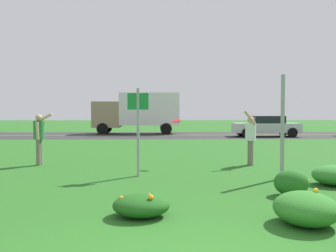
% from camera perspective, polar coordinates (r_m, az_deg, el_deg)
% --- Properties ---
extents(ground_plane, '(120.00, 120.00, 0.00)m').
position_cam_1_polar(ground_plane, '(14.99, -0.10, -4.34)').
color(ground_plane, '#26601E').
extents(highway_strip, '(120.00, 7.92, 0.01)m').
position_cam_1_polar(highway_strip, '(26.46, -0.80, -1.47)').
color(highway_strip, '#2D2D30').
rests_on(highway_strip, ground).
extents(highway_center_stripe, '(120.00, 0.16, 0.00)m').
position_cam_1_polar(highway_center_stripe, '(26.45, -0.80, -1.46)').
color(highway_center_stripe, yellow).
rests_on(highway_center_stripe, ground).
extents(daylily_clump_mid_left, '(0.95, 0.82, 0.40)m').
position_cam_1_polar(daylily_clump_mid_left, '(6.01, -4.30, -12.55)').
color(daylily_clump_mid_left, '#1E5619').
rests_on(daylily_clump_mid_left, ground).
extents(daylily_clump_mid_center, '(0.97, 1.04, 0.55)m').
position_cam_1_polar(daylily_clump_mid_center, '(5.95, 21.23, -12.20)').
color(daylily_clump_mid_center, '#2D7526').
rests_on(daylily_clump_mid_center, ground).
extents(daylily_clump_mid_right, '(1.05, 0.96, 0.52)m').
position_cam_1_polar(daylily_clump_mid_right, '(9.30, 25.19, -7.14)').
color(daylily_clump_mid_right, '#337F2D').
rests_on(daylily_clump_mid_right, ground).
extents(daylily_clump_front_center, '(0.71, 0.59, 0.54)m').
position_cam_1_polar(daylily_clump_front_center, '(7.81, 19.16, -8.58)').
color(daylily_clump_front_center, '#23661E').
rests_on(daylily_clump_front_center, ground).
extents(sign_post_near_path, '(0.56, 0.10, 2.36)m').
position_cam_1_polar(sign_post_near_path, '(9.52, -4.82, 0.52)').
color(sign_post_near_path, '#93969B').
rests_on(sign_post_near_path, ground).
extents(sign_post_by_roadside, '(0.07, 0.10, 2.68)m').
position_cam_1_polar(sign_post_by_roadside, '(9.58, 17.88, -0.14)').
color(sign_post_by_roadside, '#93969B').
rests_on(sign_post_by_roadside, ground).
extents(person_thrower_green_shirt, '(0.55, 0.49, 1.69)m').
position_cam_1_polar(person_thrower_green_shirt, '(12.19, -19.96, -1.32)').
color(person_thrower_green_shirt, '#287038').
rests_on(person_thrower_green_shirt, ground).
extents(person_catcher_white_shirt, '(0.44, 0.49, 1.78)m').
position_cam_1_polar(person_catcher_white_shirt, '(11.80, 13.08, -1.56)').
color(person_catcher_white_shirt, silver).
rests_on(person_catcher_white_shirt, ground).
extents(frisbee_red, '(0.29, 0.27, 0.14)m').
position_cam_1_polar(frisbee_red, '(11.18, 1.34, 0.85)').
color(frisbee_red, red).
extents(car_silver_center_left, '(4.50, 2.00, 1.45)m').
position_cam_1_polar(car_silver_center_left, '(25.78, 15.45, -0.01)').
color(car_silver_center_left, '#B7BABF').
rests_on(car_silver_center_left, ground).
extents(box_truck_tan, '(6.70, 2.46, 3.20)m').
position_cam_1_polar(box_truck_tan, '(28.22, -4.81, 2.42)').
color(box_truck_tan, '#937F60').
rests_on(box_truck_tan, ground).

